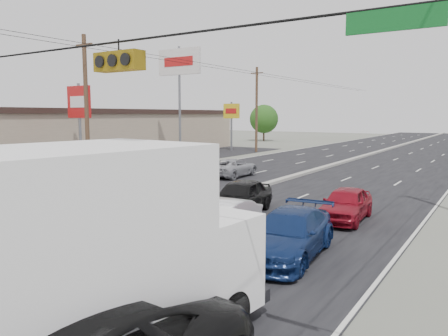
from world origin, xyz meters
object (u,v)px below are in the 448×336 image
Objects in this scene: utility_pole_left_c at (257,109)px; queue_car_d at (288,235)px; pole_sign_mid at (79,107)px; oncoming_near at (151,186)px; pole_sign_far at (231,115)px; tree_left_far at (264,119)px; queue_car_a at (240,197)px; pole_sign_billboard at (179,69)px; box_truck at (70,265)px; queue_car_e at (346,204)px; oncoming_far at (233,168)px; queue_car_b at (217,222)px; utility_pole_left_b at (86,106)px; red_sedan at (126,221)px.

utility_pole_left_c is 2.00× the size of queue_car_d.
pole_sign_mid reaches higher than oncoming_near.
tree_left_far is at bearing 106.70° from pole_sign_far.
oncoming_near is (13.86, -6.73, -4.42)m from pole_sign_mid.
oncoming_near is (9.36, -28.73, -4.41)m from utility_pole_left_c.
tree_left_far is 1.35× the size of queue_car_a.
pole_sign_billboard is 1.37× the size of box_truck.
queue_car_e reaches higher than oncoming_far.
oncoming_near is at bearing 168.13° from queue_car_a.
queue_car_a reaches higher than queue_car_d.
tree_left_far reaches higher than queue_car_b.
box_truck is 8.01m from queue_car_d.
box_truck is at bearing -64.96° from tree_left_far.
pole_sign_mid is at bearing 146.53° from box_truck.
box_truck is at bearing -61.27° from pole_sign_far.
queue_car_a reaches higher than queue_car_e.
pole_sign_billboard reaches higher than utility_pole_left_c.
utility_pole_left_b is at bearing -33.69° from pole_sign_mid.
pole_sign_billboard is 21.81m from oncoming_near.
pole_sign_billboard is 2.36× the size of oncoming_far.
tree_left_far is at bearing 103.19° from pole_sign_billboard.
queue_car_d is (0.32, 7.90, -1.31)m from box_truck.
pole_sign_far is at bearing 97.97° from utility_pole_left_b.
utility_pole_left_b is 17.81m from red_sedan.
pole_sign_mid is at bearing -101.56° from utility_pole_left_c.
pole_sign_far is 1.28× the size of oncoming_far.
pole_sign_billboard is 2.50× the size of queue_car_b.
utility_pole_left_c is 21.54m from oncoming_far.
pole_sign_mid is 1.50× the size of red_sedan.
utility_pole_left_c is 3.57m from pole_sign_far.
queue_car_d is at bearing -23.53° from utility_pole_left_b.
pole_sign_far reaches higher than queue_car_a.
queue_car_e is (29.04, -47.80, -3.01)m from tree_left_far.
pole_sign_mid is 16.03m from oncoming_near.
utility_pole_left_b is 1.63× the size of tree_left_far.
utility_pole_left_b reaches higher than queue_car_a.
utility_pole_left_c is 0.91× the size of pole_sign_billboard.
pole_sign_far is 1.32× the size of queue_car_a.
tree_left_far is 43.32m from oncoming_far.
red_sedan is at bearing 106.65° from oncoming_far.
queue_car_a is at bearing -63.37° from tree_left_far.
pole_sign_mid reaches higher than queue_car_d.
red_sedan is 0.93× the size of queue_car_d.
tree_left_far is at bearing 115.26° from red_sedan.
queue_car_d is at bearing -44.99° from pole_sign_billboard.
utility_pole_left_b reaches higher than queue_car_b.
queue_car_a is 5.82m from oncoming_near.
tree_left_far reaches higher than oncoming_far.
oncoming_far is at bearing 121.53° from queue_car_d.
utility_pole_left_b is 19.23m from queue_car_b.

